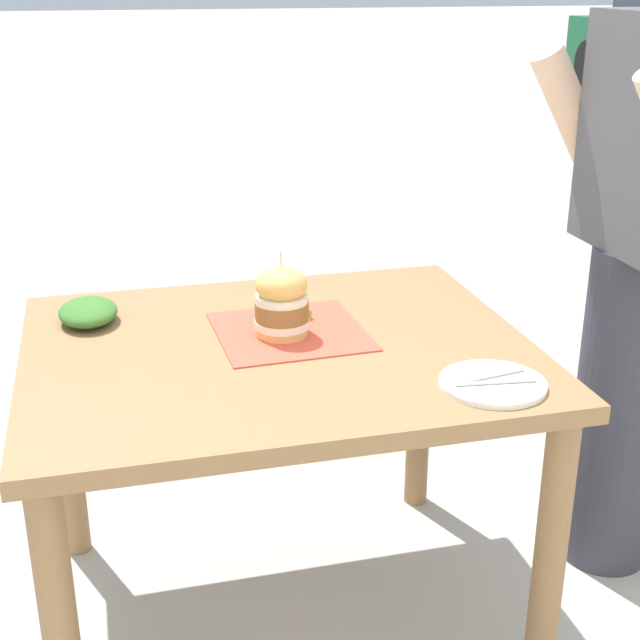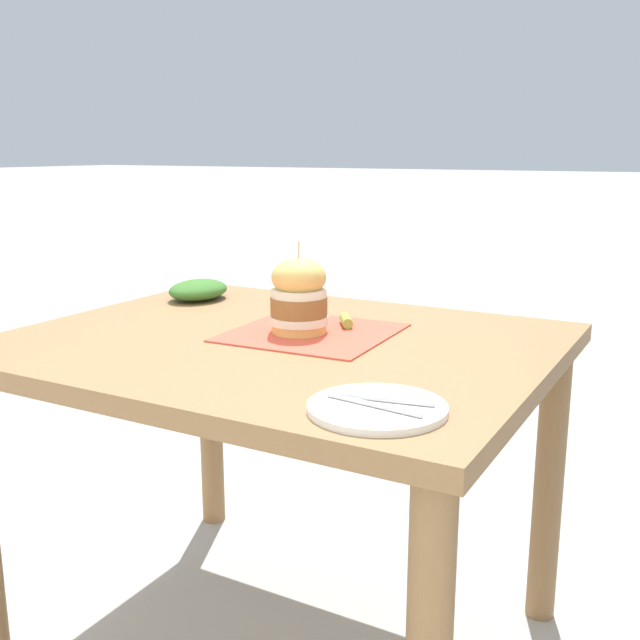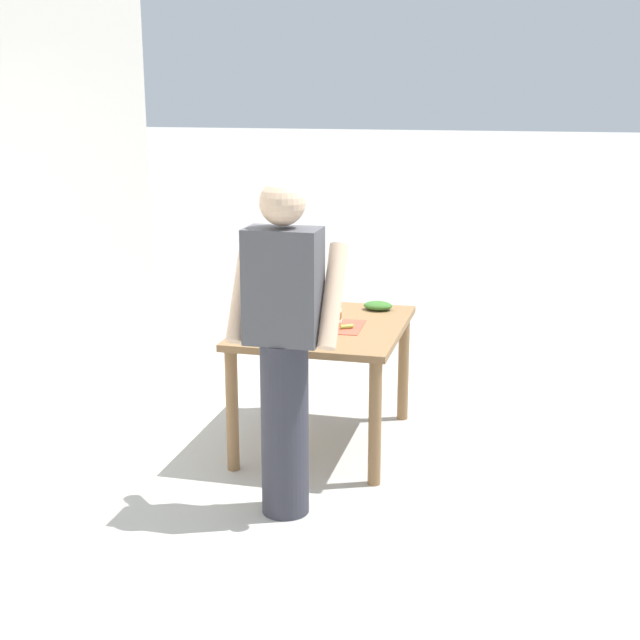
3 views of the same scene
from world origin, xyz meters
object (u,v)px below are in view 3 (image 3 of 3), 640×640
at_px(patio_table, 324,342).
at_px(side_salad, 378,306).
at_px(side_plate_with_forks, 252,337).
at_px(diner_across_table, 284,345).
at_px(sandwich, 331,311).
at_px(pickle_spear, 347,327).

xyz_separation_m(patio_table, side_salad, (-0.25, -0.42, 0.14)).
bearing_deg(side_plate_with_forks, diner_across_table, 122.52).
relative_size(side_salad, diner_across_table, 0.11).
height_order(sandwich, side_plate_with_forks, sandwich).
distance_m(pickle_spear, side_salad, 0.51).
relative_size(side_plate_with_forks, side_salad, 1.22).
xyz_separation_m(patio_table, sandwich, (-0.05, 0.02, 0.20)).
bearing_deg(patio_table, diner_across_table, 91.44).
height_order(patio_table, diner_across_table, diner_across_table).
xyz_separation_m(patio_table, pickle_spear, (-0.15, 0.08, 0.13)).
distance_m(patio_table, sandwich, 0.20).
relative_size(sandwich, side_plate_with_forks, 0.91).
relative_size(sandwich, pickle_spear, 2.64).
bearing_deg(diner_across_table, patio_table, -88.56).
xyz_separation_m(sandwich, pickle_spear, (-0.11, 0.06, -0.07)).
bearing_deg(pickle_spear, patio_table, -28.09).
xyz_separation_m(patio_table, diner_across_table, (-0.02, 0.93, 0.25)).
bearing_deg(side_salad, patio_table, 59.17).
height_order(pickle_spear, side_plate_with_forks, pickle_spear).
bearing_deg(side_plate_with_forks, patio_table, -130.34).
bearing_deg(side_salad, side_plate_with_forks, 54.33).
xyz_separation_m(pickle_spear, side_plate_with_forks, (0.48, 0.30, -0.01)).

